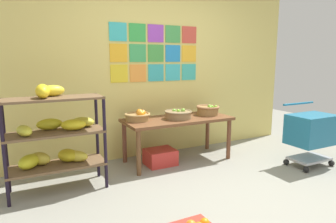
{
  "coord_description": "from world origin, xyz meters",
  "views": [
    {
      "loc": [
        -1.86,
        -2.22,
        1.43
      ],
      "look_at": [
        -0.14,
        1.13,
        0.77
      ],
      "focal_mm": 31.44,
      "sensor_mm": 36.0,
      "label": 1
    }
  ],
  "objects_px": {
    "shopping_cart": "(311,131)",
    "display_table": "(178,123)",
    "banana_shelf_unit": "(55,133)",
    "fruit_basket_left": "(208,110)",
    "fruit_basket_back_left": "(178,114)",
    "fruit_basket_right": "(138,116)",
    "produce_crate_under_table": "(160,157)"
  },
  "relations": [
    {
      "from": "fruit_basket_left",
      "to": "fruit_basket_right",
      "type": "height_order",
      "value": "fruit_basket_left"
    },
    {
      "from": "display_table",
      "to": "fruit_basket_left",
      "type": "distance_m",
      "value": 0.54
    },
    {
      "from": "display_table",
      "to": "fruit_basket_left",
      "type": "bearing_deg",
      "value": 0.82
    },
    {
      "from": "fruit_basket_right",
      "to": "shopping_cart",
      "type": "bearing_deg",
      "value": -28.2
    },
    {
      "from": "fruit_basket_left",
      "to": "banana_shelf_unit",
      "type": "bearing_deg",
      "value": -173.86
    },
    {
      "from": "produce_crate_under_table",
      "to": "banana_shelf_unit",
      "type": "bearing_deg",
      "value": -172.4
    },
    {
      "from": "fruit_basket_back_left",
      "to": "fruit_basket_right",
      "type": "relative_size",
      "value": 1.09
    },
    {
      "from": "banana_shelf_unit",
      "to": "fruit_basket_left",
      "type": "xyz_separation_m",
      "value": [
        2.17,
        0.23,
        0.06
      ]
    },
    {
      "from": "shopping_cart",
      "to": "display_table",
      "type": "bearing_deg",
      "value": 146.23
    },
    {
      "from": "banana_shelf_unit",
      "to": "fruit_basket_left",
      "type": "distance_m",
      "value": 2.18
    },
    {
      "from": "banana_shelf_unit",
      "to": "fruit_basket_right",
      "type": "height_order",
      "value": "banana_shelf_unit"
    },
    {
      "from": "banana_shelf_unit",
      "to": "produce_crate_under_table",
      "type": "relative_size",
      "value": 2.95
    },
    {
      "from": "fruit_basket_left",
      "to": "display_table",
      "type": "bearing_deg",
      "value": -179.18
    },
    {
      "from": "banana_shelf_unit",
      "to": "fruit_basket_back_left",
      "type": "relative_size",
      "value": 3.09
    },
    {
      "from": "fruit_basket_back_left",
      "to": "produce_crate_under_table",
      "type": "height_order",
      "value": "fruit_basket_back_left"
    },
    {
      "from": "shopping_cart",
      "to": "fruit_basket_left",
      "type": "bearing_deg",
      "value": 134.18
    },
    {
      "from": "banana_shelf_unit",
      "to": "fruit_basket_right",
      "type": "xyz_separation_m",
      "value": [
        1.1,
        0.32,
        0.04
      ]
    },
    {
      "from": "banana_shelf_unit",
      "to": "shopping_cart",
      "type": "distance_m",
      "value": 3.25
    },
    {
      "from": "banana_shelf_unit",
      "to": "fruit_basket_back_left",
      "type": "xyz_separation_m",
      "value": [
        1.64,
        0.18,
        0.04
      ]
    },
    {
      "from": "banana_shelf_unit",
      "to": "display_table",
      "type": "bearing_deg",
      "value": 7.8
    },
    {
      "from": "fruit_basket_left",
      "to": "shopping_cart",
      "type": "relative_size",
      "value": 0.41
    },
    {
      "from": "display_table",
      "to": "produce_crate_under_table",
      "type": "bearing_deg",
      "value": -171.3
    },
    {
      "from": "fruit_basket_back_left",
      "to": "fruit_basket_right",
      "type": "distance_m",
      "value": 0.56
    },
    {
      "from": "fruit_basket_back_left",
      "to": "fruit_basket_right",
      "type": "xyz_separation_m",
      "value": [
        -0.54,
        0.14,
        0.0
      ]
    },
    {
      "from": "fruit_basket_back_left",
      "to": "fruit_basket_left",
      "type": "relative_size",
      "value": 1.12
    },
    {
      "from": "produce_crate_under_table",
      "to": "shopping_cart",
      "type": "height_order",
      "value": "shopping_cart"
    },
    {
      "from": "banana_shelf_unit",
      "to": "display_table",
      "type": "distance_m",
      "value": 1.67
    },
    {
      "from": "fruit_basket_back_left",
      "to": "shopping_cart",
      "type": "height_order",
      "value": "shopping_cart"
    },
    {
      "from": "fruit_basket_left",
      "to": "fruit_basket_right",
      "type": "relative_size",
      "value": 0.97
    },
    {
      "from": "banana_shelf_unit",
      "to": "shopping_cart",
      "type": "relative_size",
      "value": 1.41
    },
    {
      "from": "display_table",
      "to": "shopping_cart",
      "type": "xyz_separation_m",
      "value": [
        1.5,
        -1.01,
        -0.07
      ]
    },
    {
      "from": "fruit_basket_right",
      "to": "shopping_cart",
      "type": "xyz_separation_m",
      "value": [
        2.06,
        -1.1,
        -0.21
      ]
    }
  ]
}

